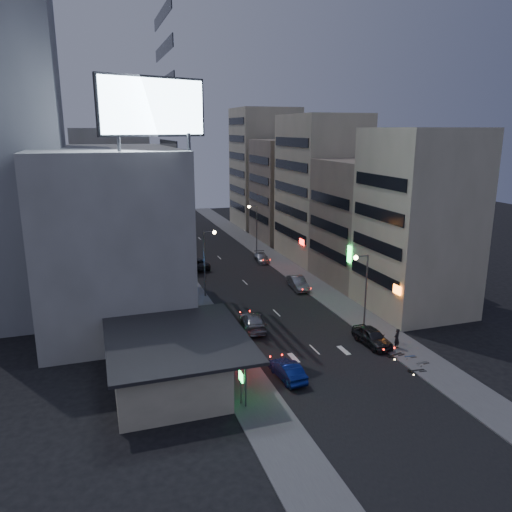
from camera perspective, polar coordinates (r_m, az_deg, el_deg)
name	(u,v)px	position (r m, az deg, el deg)	size (l,w,h in m)	color
ground	(334,369)	(44.13, 8.93, -12.60)	(180.00, 180.00, 0.00)	black
sidewalk_left	(180,279)	(68.56, -8.67, -2.64)	(4.00, 120.00, 0.12)	#4C4C4F
sidewalk_right	(289,269)	(72.75, 3.84, -1.51)	(4.00, 120.00, 0.12)	#4C4C4F
food_court	(166,360)	(41.15, -10.20, -11.65)	(11.00, 13.00, 3.88)	beige
white_building	(110,233)	(55.87, -16.37, 2.53)	(14.00, 24.00, 18.00)	#B2B1AD
grey_tower	(13,157)	(58.34, -26.04, 10.10)	(10.00, 14.00, 34.00)	gray
shophouse_near	(418,222)	(57.21, 17.99, 3.70)	(10.00, 11.00, 20.00)	beige
shophouse_mid	(366,222)	(67.26, 12.48, 3.82)	(11.00, 12.00, 16.00)	gray
shophouse_far	(321,188)	(77.93, 7.40, 7.67)	(10.00, 14.00, 22.00)	beige
far_left_a	(112,195)	(80.45, -16.09, 6.72)	(11.00, 10.00, 20.00)	#B2B1AD
far_left_b	(107,200)	(93.64, -16.66, 6.13)	(12.00, 10.00, 15.00)	gray
far_right_a	(287,190)	(92.01, 3.60, 7.51)	(11.00, 12.00, 18.00)	gray
far_right_b	(265,168)	(104.95, 1.00, 10.02)	(12.00, 12.00, 24.00)	beige
billboard	(153,107)	(45.14, -11.69, 16.33)	(9.52, 3.75, 6.20)	#595B60
street_lamp_right_near	(363,282)	(49.70, 12.11, -2.96)	(1.60, 0.44, 8.02)	#595B60
street_lamp_left	(207,254)	(59.95, -5.57, 0.26)	(1.60, 0.44, 8.02)	#595B60
street_lamp_right_far	(254,222)	(80.00, -0.18, 3.88)	(1.60, 0.44, 8.02)	#595B60
parked_car_right_near	(372,337)	(48.93, 13.12, -8.97)	(1.93, 4.81, 1.64)	#27282C
parked_car_right_mid	(298,283)	(63.91, 4.80, -3.09)	(1.67, 4.80, 1.58)	gray
parked_car_left	(197,263)	(73.46, -6.81, -0.83)	(2.60, 5.64, 1.57)	#232427
parked_car_right_far	(262,258)	(76.73, 0.65, -0.18)	(1.83, 4.51, 1.31)	#9C9EA4
road_car_blue	(287,370)	(41.83, 3.60, -12.90)	(1.56, 4.48, 1.48)	navy
road_car_silver	(253,321)	(51.32, -0.35, -7.47)	(2.26, 5.56, 1.61)	#94979C
person	(397,339)	(48.43, 15.79, -9.07)	(0.70, 0.46, 1.91)	black
scooter_black_a	(424,363)	(45.37, 18.66, -11.49)	(1.80, 0.60, 1.10)	black
scooter_silver_a	(426,356)	(46.83, 18.90, -10.71)	(1.72, 0.57, 1.05)	gray
scooter_blue	(415,350)	(47.65, 17.71, -10.20)	(1.66, 0.55, 1.01)	navy
scooter_black_b	(401,346)	(47.82, 16.22, -9.87)	(1.95, 0.65, 1.19)	black
scooter_silver_b	(397,341)	(49.03, 15.81, -9.33)	(1.68, 0.56, 1.03)	silver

